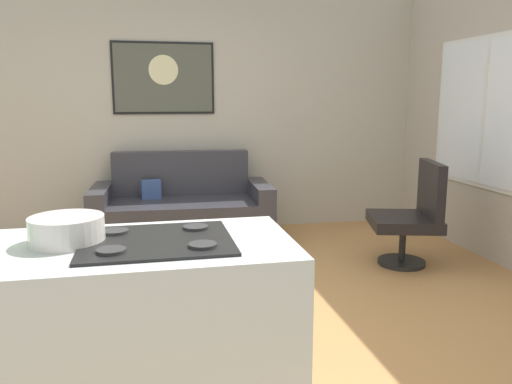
{
  "coord_description": "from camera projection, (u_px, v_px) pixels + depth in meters",
  "views": [
    {
      "loc": [
        -0.52,
        -3.34,
        1.5
      ],
      "look_at": [
        0.39,
        0.9,
        0.7
      ],
      "focal_mm": 35.7,
      "sensor_mm": 36.0,
      "label": 1
    }
  ],
  "objects": [
    {
      "name": "back_wall",
      "position": [
        193.0,
        107.0,
        5.67
      ],
      "size": [
        6.4,
        0.05,
        2.8
      ],
      "primitive_type": "cube",
      "color": "#B5AD9C",
      "rests_on": "ground"
    },
    {
      "name": "coffee_table",
      "position": [
        177.0,
        234.0,
        4.27
      ],
      "size": [
        0.95,
        0.57,
        0.42
      ],
      "color": "silver",
      "rests_on": "ground"
    },
    {
      "name": "window",
      "position": [
        485.0,
        112.0,
        4.75
      ],
      "size": [
        0.03,
        1.55,
        1.42
      ],
      "color": "silver"
    },
    {
      "name": "mixing_bowl",
      "position": [
        67.0,
        230.0,
        2.03
      ],
      "size": [
        0.29,
        0.29,
        0.11
      ],
      "color": "silver",
      "rests_on": "kitchen_counter"
    },
    {
      "name": "couch",
      "position": [
        183.0,
        214.0,
        5.33
      ],
      "size": [
        1.86,
        0.94,
        0.94
      ],
      "color": "#323137",
      "rests_on": "ground"
    },
    {
      "name": "wall_painting",
      "position": [
        164.0,
        78.0,
        5.51
      ],
      "size": [
        1.09,
        0.03,
        0.77
      ],
      "color": "black"
    },
    {
      "name": "armchair",
      "position": [
        413.0,
        215.0,
        4.58
      ],
      "size": [
        0.72,
        0.74,
        0.95
      ],
      "color": "black",
      "rests_on": "ground"
    },
    {
      "name": "ground",
      "position": [
        228.0,
        317.0,
        3.6
      ],
      "size": [
        6.4,
        6.4,
        0.04
      ],
      "primitive_type": "cube",
      "color": "#BB824A"
    },
    {
      "name": "kitchen_counter",
      "position": [
        84.0,
        356.0,
        2.08
      ],
      "size": [
        1.72,
        0.71,
        0.95
      ],
      "color": "silver",
      "rests_on": "ground"
    }
  ]
}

